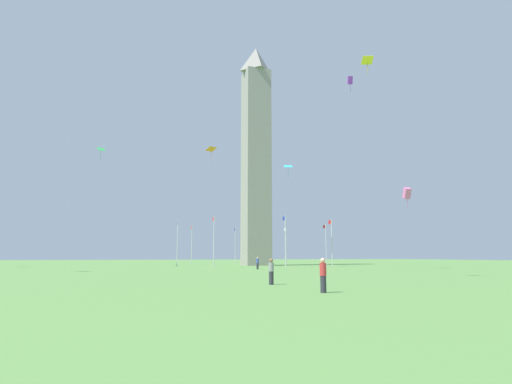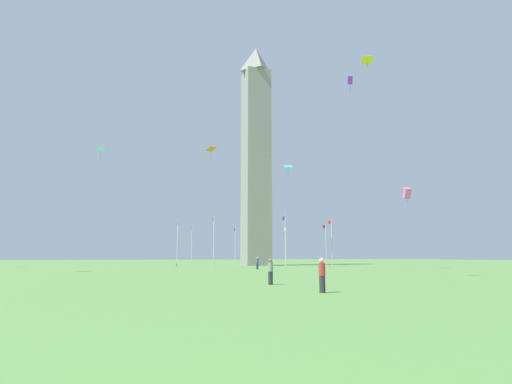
{
  "view_description": "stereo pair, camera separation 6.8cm",
  "coord_description": "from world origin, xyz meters",
  "px_view_note": "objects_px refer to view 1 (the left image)",
  "views": [
    {
      "loc": [
        -75.06,
        24.65,
        1.75
      ],
      "look_at": [
        0.0,
        0.0,
        13.82
      ],
      "focal_mm": 29.42,
      "sensor_mm": 36.0,
      "label": 1
    },
    {
      "loc": [
        -75.08,
        24.58,
        1.75
      ],
      "look_at": [
        0.0,
        0.0,
        13.82
      ],
      "focal_mm": 29.42,
      "sensor_mm": 36.0,
      "label": 2
    }
  ],
  "objects_px": {
    "flagpole_n": "(235,244)",
    "kite_cyan_diamond": "(288,167)",
    "flagpole_se": "(214,239)",
    "kite_purple_box": "(350,80)",
    "flagpole_s": "(285,239)",
    "kite_green_diamond": "(101,150)",
    "flagpole_nw": "(286,244)",
    "person_red_shirt": "(323,275)",
    "obelisk_monument": "(256,153)",
    "person_blue_shirt": "(258,263)",
    "flagpole_w": "(326,242)",
    "flagpole_ne": "(192,243)",
    "flagpole_sw": "(332,240)",
    "person_gray_shirt": "(271,272)",
    "kite_pink_box": "(407,193)",
    "kite_yellow_diamond": "(367,61)",
    "flagpole_e": "(177,241)",
    "kite_orange_diamond": "(211,149)"
  },
  "relations": [
    {
      "from": "flagpole_n",
      "to": "kite_pink_box",
      "type": "relative_size",
      "value": 2.71
    },
    {
      "from": "flagpole_ne",
      "to": "flagpole_w",
      "type": "height_order",
      "value": "same"
    },
    {
      "from": "flagpole_s",
      "to": "flagpole_nw",
      "type": "height_order",
      "value": "same"
    },
    {
      "from": "flagpole_nw",
      "to": "person_red_shirt",
      "type": "distance_m",
      "value": 71.74
    },
    {
      "from": "kite_purple_box",
      "to": "kite_yellow_diamond",
      "type": "distance_m",
      "value": 24.59
    },
    {
      "from": "obelisk_monument",
      "to": "kite_yellow_diamond",
      "type": "relative_size",
      "value": 30.15
    },
    {
      "from": "kite_purple_box",
      "to": "flagpole_ne",
      "type": "bearing_deg",
      "value": 22.63
    },
    {
      "from": "flagpole_nw",
      "to": "kite_purple_box",
      "type": "height_order",
      "value": "kite_purple_box"
    },
    {
      "from": "flagpole_n",
      "to": "kite_cyan_diamond",
      "type": "distance_m",
      "value": 29.4
    },
    {
      "from": "flagpole_n",
      "to": "person_blue_shirt",
      "type": "height_order",
      "value": "flagpole_n"
    },
    {
      "from": "kite_purple_box",
      "to": "person_red_shirt",
      "type": "bearing_deg",
      "value": 145.97
    },
    {
      "from": "flagpole_ne",
      "to": "kite_green_diamond",
      "type": "distance_m",
      "value": 26.62
    },
    {
      "from": "flagpole_sw",
      "to": "kite_yellow_diamond",
      "type": "relative_size",
      "value": 5.62
    },
    {
      "from": "flagpole_w",
      "to": "flagpole_sw",
      "type": "bearing_deg",
      "value": 157.5
    },
    {
      "from": "flagpole_w",
      "to": "kite_pink_box",
      "type": "distance_m",
      "value": 29.95
    },
    {
      "from": "obelisk_monument",
      "to": "person_blue_shirt",
      "type": "height_order",
      "value": "obelisk_monument"
    },
    {
      "from": "flagpole_n",
      "to": "kite_cyan_diamond",
      "type": "xyz_separation_m",
      "value": [
        -26.8,
        -1.62,
        12.0
      ]
    },
    {
      "from": "person_gray_shirt",
      "to": "kite_green_diamond",
      "type": "xyz_separation_m",
      "value": [
        47.43,
        12.41,
        18.36
      ]
    },
    {
      "from": "flagpole_se",
      "to": "kite_pink_box",
      "type": "relative_size",
      "value": 2.71
    },
    {
      "from": "flagpole_e",
      "to": "kite_cyan_diamond",
      "type": "height_order",
      "value": "kite_cyan_diamond"
    },
    {
      "from": "flagpole_nw",
      "to": "person_red_shirt",
      "type": "bearing_deg",
      "value": 159.15
    },
    {
      "from": "flagpole_nw",
      "to": "kite_cyan_diamond",
      "type": "height_order",
      "value": "kite_cyan_diamond"
    },
    {
      "from": "flagpole_s",
      "to": "kite_cyan_diamond",
      "type": "height_order",
      "value": "kite_cyan_diamond"
    },
    {
      "from": "flagpole_e",
      "to": "person_blue_shirt",
      "type": "bearing_deg",
      "value": -159.89
    },
    {
      "from": "flagpole_ne",
      "to": "person_red_shirt",
      "type": "xyz_separation_m",
      "value": [
        -66.96,
        4.84,
        -3.58
      ]
    },
    {
      "from": "flagpole_nw",
      "to": "kite_orange_diamond",
      "type": "height_order",
      "value": "kite_orange_diamond"
    },
    {
      "from": "flagpole_se",
      "to": "kite_orange_diamond",
      "type": "relative_size",
      "value": 3.55
    },
    {
      "from": "flagpole_n",
      "to": "person_gray_shirt",
      "type": "relative_size",
      "value": 5.02
    },
    {
      "from": "kite_pink_box",
      "to": "flagpole_nw",
      "type": "bearing_deg",
      "value": 1.63
    },
    {
      "from": "kite_cyan_diamond",
      "to": "flagpole_n",
      "type": "bearing_deg",
      "value": 3.46
    },
    {
      "from": "flagpole_se",
      "to": "kite_purple_box",
      "type": "distance_m",
      "value": 31.11
    },
    {
      "from": "person_blue_shirt",
      "to": "person_red_shirt",
      "type": "xyz_separation_m",
      "value": [
        -35.25,
        8.39,
        0.02
      ]
    },
    {
      "from": "person_red_shirt",
      "to": "flagpole_w",
      "type": "bearing_deg",
      "value": -10.75
    },
    {
      "from": "flagpole_s",
      "to": "kite_green_diamond",
      "type": "xyz_separation_m",
      "value": [
        11.55,
        27.98,
        14.75
      ]
    },
    {
      "from": "flagpole_w",
      "to": "flagpole_nw",
      "type": "distance_m",
      "value": 11.18
    },
    {
      "from": "obelisk_monument",
      "to": "kite_cyan_diamond",
      "type": "bearing_deg",
      "value": -172.39
    },
    {
      "from": "flagpole_ne",
      "to": "flagpole_s",
      "type": "relative_size",
      "value": 1.0
    },
    {
      "from": "person_red_shirt",
      "to": "flagpole_e",
      "type": "bearing_deg",
      "value": 16.43
    },
    {
      "from": "flagpole_se",
      "to": "kite_green_diamond",
      "type": "xyz_separation_m",
      "value": [
        7.28,
        17.65,
        14.75
      ]
    },
    {
      "from": "flagpole_s",
      "to": "person_gray_shirt",
      "type": "height_order",
      "value": "flagpole_s"
    },
    {
      "from": "flagpole_sw",
      "to": "person_gray_shirt",
      "type": "distance_m",
      "value": 47.92
    },
    {
      "from": "flagpole_ne",
      "to": "flagpole_nw",
      "type": "relative_size",
      "value": 1.0
    },
    {
      "from": "obelisk_monument",
      "to": "person_red_shirt",
      "type": "bearing_deg",
      "value": 164.98
    },
    {
      "from": "kite_purple_box",
      "to": "kite_yellow_diamond",
      "type": "relative_size",
      "value": 1.64
    },
    {
      "from": "flagpole_n",
      "to": "person_red_shirt",
      "type": "relative_size",
      "value": 4.86
    },
    {
      "from": "flagpole_sw",
      "to": "person_red_shirt",
      "type": "xyz_separation_m",
      "value": [
        -46.3,
        25.51,
        -3.58
      ]
    },
    {
      "from": "obelisk_monument",
      "to": "flagpole_n",
      "type": "relative_size",
      "value": 5.37
    },
    {
      "from": "flagpole_w",
      "to": "person_gray_shirt",
      "type": "height_order",
      "value": "flagpole_w"
    },
    {
      "from": "flagpole_e",
      "to": "flagpole_nw",
      "type": "xyz_separation_m",
      "value": [
        10.33,
        -24.94,
        0.0
      ]
    },
    {
      "from": "person_red_shirt",
      "to": "kite_pink_box",
      "type": "relative_size",
      "value": 0.56
    }
  ]
}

